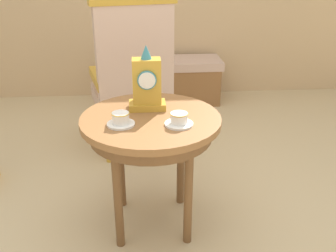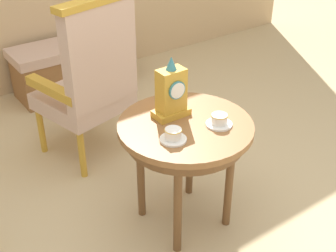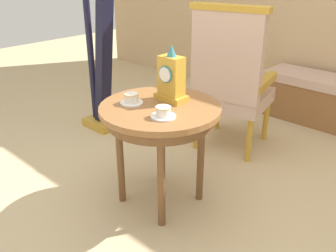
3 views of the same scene
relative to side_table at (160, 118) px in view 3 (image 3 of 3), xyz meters
The scene contains 8 objects.
ground_plane 0.57m from the side_table, 98.62° to the right, with size 10.00×10.00×0.00m, color tan.
side_table is the anchor object (origin of this frame).
teacup_left 0.20m from the side_table, 148.14° to the right, with size 0.13×0.13×0.06m.
teacup_right 0.20m from the side_table, 40.38° to the right, with size 0.14×0.14×0.06m.
mantel_clock 0.24m from the side_table, 96.81° to the left, with size 0.19×0.11×0.34m.
armchair 0.88m from the side_table, 96.56° to the left, with size 0.65×0.64×1.14m.
harp 1.25m from the side_table, 158.29° to the left, with size 0.40×0.24×1.70m.
window_bench 1.96m from the side_table, 82.96° to the left, with size 1.05×0.40×0.44m.
Camera 3 is at (1.40, -1.40, 1.43)m, focal length 39.88 mm.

